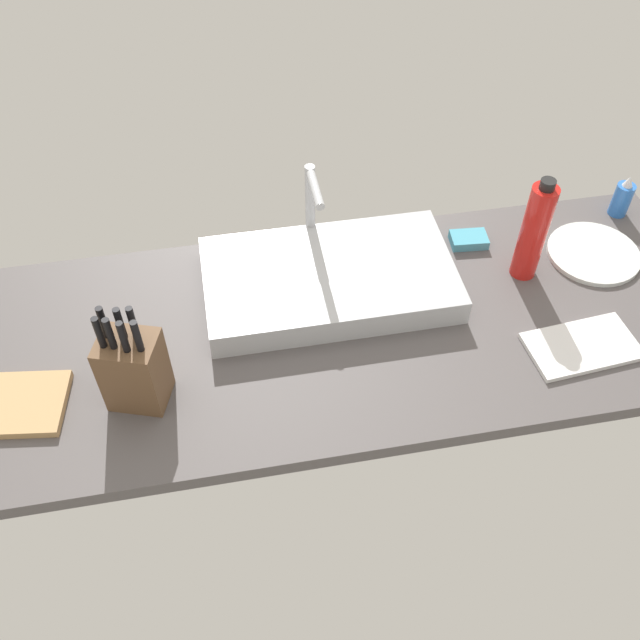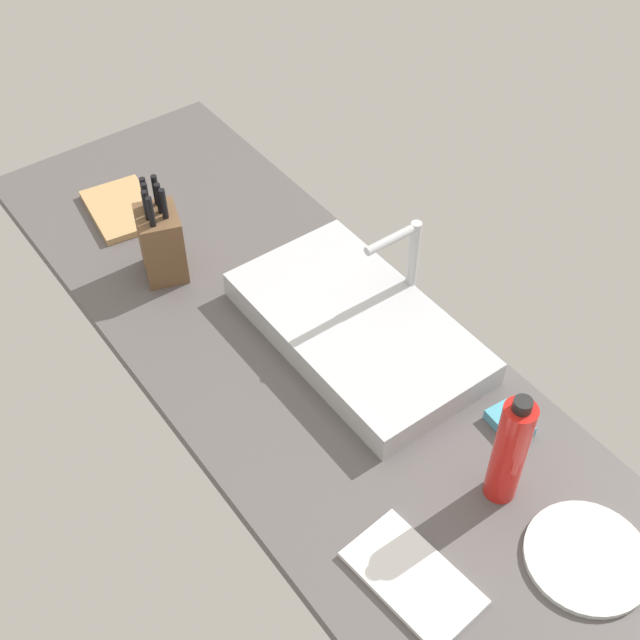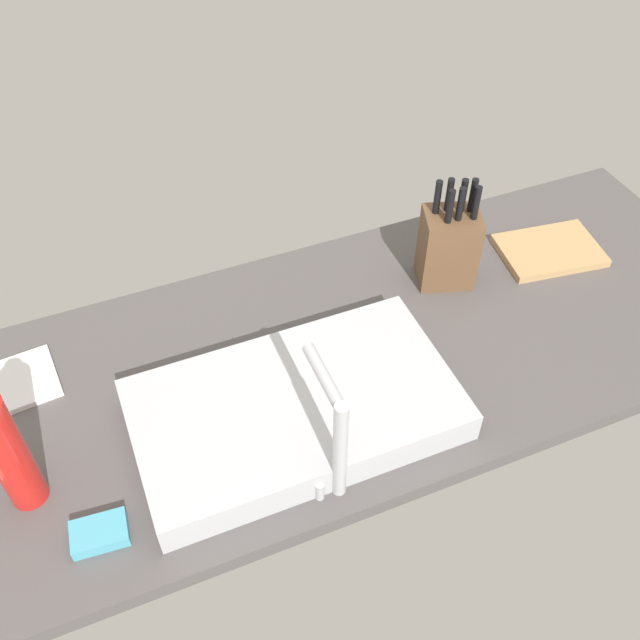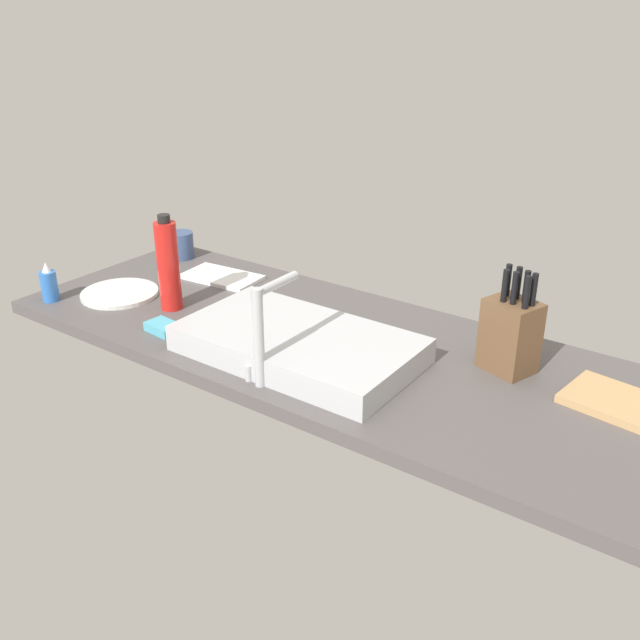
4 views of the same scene
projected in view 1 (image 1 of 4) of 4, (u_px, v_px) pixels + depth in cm
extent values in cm
cube|color=#514C4C|center=(306.00, 335.00, 159.53)|extent=(191.45, 65.85, 3.50)
cube|color=#B7BABF|center=(329.00, 279.00, 164.36)|extent=(57.56, 32.56, 6.48)
cylinder|color=#B7BABF|center=(310.00, 207.00, 168.47)|extent=(2.40, 2.40, 23.55)
cylinder|color=#B7BABF|center=(315.00, 188.00, 156.06)|extent=(2.00, 13.35, 2.00)
cylinder|color=#B7BABF|center=(325.00, 237.00, 176.18)|extent=(1.60, 1.60, 4.00)
cube|color=brown|center=(134.00, 370.00, 139.78)|extent=(13.88, 12.48, 17.29)
cylinder|color=black|center=(99.00, 333.00, 129.90)|extent=(1.77, 1.77, 7.64)
cylinder|color=black|center=(103.00, 322.00, 131.59)|extent=(1.77, 1.77, 7.64)
cylinder|color=black|center=(110.00, 334.00, 129.70)|extent=(1.77, 1.77, 7.64)
cylinder|color=black|center=(120.00, 323.00, 131.39)|extent=(1.77, 1.77, 7.64)
cylinder|color=black|center=(123.00, 337.00, 129.17)|extent=(1.77, 1.77, 7.64)
cylinder|color=black|center=(133.00, 322.00, 131.59)|extent=(1.77, 1.77, 7.64)
cylinder|color=black|center=(137.00, 336.00, 129.30)|extent=(1.77, 1.77, 7.64)
cube|color=tan|center=(10.00, 405.00, 143.71)|extent=(24.19, 18.36, 1.80)
cylinder|color=blue|center=(622.00, 200.00, 182.06)|extent=(4.72, 4.72, 8.86)
cone|color=silver|center=(629.00, 181.00, 177.71)|extent=(2.59, 2.59, 2.80)
cylinder|color=red|center=(533.00, 233.00, 161.33)|extent=(6.13, 6.13, 24.96)
cylinder|color=black|center=(548.00, 185.00, 151.21)|extent=(3.37, 3.37, 2.20)
cylinder|color=silver|center=(593.00, 253.00, 174.13)|extent=(22.46, 22.46, 1.20)
cube|color=white|center=(582.00, 346.00, 154.32)|extent=(25.02, 15.50, 1.20)
cube|color=#4CA3BC|center=(469.00, 240.00, 176.59)|extent=(9.48, 6.75, 2.40)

